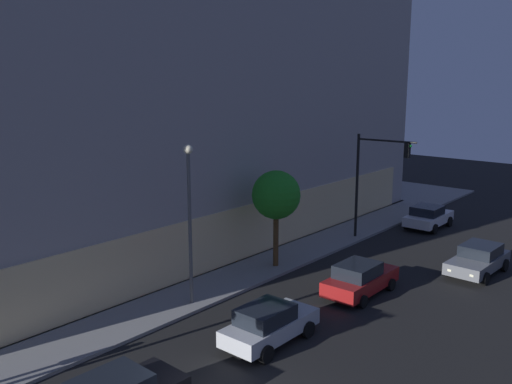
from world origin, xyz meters
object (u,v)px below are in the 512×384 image
(traffic_light_far_corner, at_px, (374,170))
(car_white, at_px, (428,216))
(modern_building, at_px, (132,76))
(car_red, at_px, (360,278))
(car_silver, at_px, (269,324))
(sidewalk_tree, at_px, (276,195))
(street_lamp_sidewalk, at_px, (189,204))
(car_grey, at_px, (478,259))

(traffic_light_far_corner, distance_m, car_white, 6.82)
(modern_building, bearing_deg, traffic_light_far_corner, -64.96)
(traffic_light_far_corner, relative_size, car_red, 1.49)
(car_silver, xyz_separation_m, car_white, (20.72, 2.45, -0.02))
(modern_building, bearing_deg, sidewalk_tree, -94.35)
(modern_building, bearing_deg, car_white, -52.86)
(street_lamp_sidewalk, distance_m, car_red, 9.11)
(street_lamp_sidewalk, xyz_separation_m, car_grey, (13.04, -8.62, -4.04))
(street_lamp_sidewalk, bearing_deg, modern_building, 61.07)
(modern_building, xyz_separation_m, car_white, (12.49, -16.49, -9.67))
(traffic_light_far_corner, bearing_deg, car_silver, -165.70)
(street_lamp_sidewalk, xyz_separation_m, car_silver, (-0.59, -5.13, -4.01))
(street_lamp_sidewalk, bearing_deg, sidewalk_tree, 2.21)
(sidewalk_tree, relative_size, car_silver, 1.22)
(street_lamp_sidewalk, relative_size, car_red, 1.63)
(modern_building, bearing_deg, street_lamp_sidewalk, -118.93)
(traffic_light_far_corner, height_order, sidewalk_tree, traffic_light_far_corner)
(car_silver, distance_m, car_red, 6.84)
(car_red, relative_size, car_white, 1.06)
(sidewalk_tree, distance_m, car_grey, 11.45)
(modern_building, distance_m, car_red, 21.44)
(sidewalk_tree, bearing_deg, traffic_light_far_corner, -10.48)
(sidewalk_tree, xyz_separation_m, car_grey, (6.43, -8.87, -3.33))
(car_silver, bearing_deg, car_red, -1.22)
(sidewalk_tree, relative_size, car_white, 1.26)
(sidewalk_tree, height_order, car_white, sidewalk_tree)
(car_red, bearing_deg, car_white, 10.59)
(traffic_light_far_corner, xyz_separation_m, car_red, (-8.42, -4.04, -3.83))
(sidewalk_tree, distance_m, car_red, 6.46)
(car_silver, bearing_deg, car_white, 6.74)
(car_white, bearing_deg, car_red, -169.41)
(traffic_light_far_corner, distance_m, sidewalk_tree, 8.22)
(sidewalk_tree, distance_m, car_silver, 9.57)
(sidewalk_tree, xyz_separation_m, car_red, (-0.35, -5.53, -3.32))
(traffic_light_far_corner, height_order, street_lamp_sidewalk, street_lamp_sidewalk)
(street_lamp_sidewalk, xyz_separation_m, car_red, (6.25, -5.27, -4.02))
(car_silver, height_order, car_white, car_silver)
(modern_building, relative_size, traffic_light_far_corner, 5.65)
(car_silver, bearing_deg, street_lamp_sidewalk, 83.41)
(street_lamp_sidewalk, distance_m, car_grey, 16.14)
(street_lamp_sidewalk, bearing_deg, car_grey, -33.46)
(sidewalk_tree, height_order, car_silver, sidewalk_tree)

